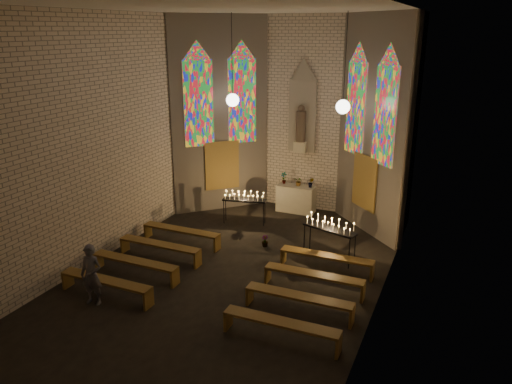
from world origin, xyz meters
TOP-DOWN VIEW (x-y plane):
  - floor at (0.00, 0.00)m, footprint 12.00×12.00m
  - room at (-0.00, 3.37)m, footprint 8.22×12.43m
  - altar at (0.00, 5.45)m, footprint 1.40×0.60m
  - flower_vase_left at (-0.53, 5.53)m, footprint 0.26×0.21m
  - flower_vase_center at (0.08, 5.49)m, footprint 0.37×0.34m
  - flower_vase_right at (0.54, 5.48)m, footprint 0.24×0.22m
  - aisle_flower_pot at (0.14, 2.08)m, footprint 0.22×0.22m
  - votive_stand_left at (-1.26, 3.60)m, footprint 1.54×0.68m
  - votive_stand_right at (2.21, 2.01)m, footprint 1.70×0.87m
  - pew_left_0 at (-2.36, 1.23)m, footprint 2.63×0.39m
  - pew_right_0 at (2.36, 1.23)m, footprint 2.63×0.39m
  - pew_left_1 at (-2.36, 0.03)m, footprint 2.63×0.39m
  - pew_right_1 at (2.36, 0.03)m, footprint 2.63×0.39m
  - pew_left_2 at (-2.36, -1.17)m, footprint 2.63×0.39m
  - pew_right_2 at (2.36, -1.17)m, footprint 2.63×0.39m
  - pew_left_3 at (-2.36, -2.37)m, footprint 2.63×0.39m
  - pew_right_3 at (2.36, -2.37)m, footprint 2.63×0.39m
  - visitor at (-2.47, -2.73)m, footprint 0.61×0.44m

SIDE VIEW (x-z plane):
  - floor at x=0.00m, z-range 0.00..0.00m
  - aisle_flower_pot at x=0.14m, z-range 0.00..0.37m
  - pew_left_0 at x=-2.36m, z-range 0.16..0.66m
  - pew_right_0 at x=2.36m, z-range 0.16..0.66m
  - pew_left_1 at x=-2.36m, z-range 0.16..0.66m
  - pew_right_1 at x=2.36m, z-range 0.16..0.66m
  - pew_left_2 at x=-2.36m, z-range 0.16..0.66m
  - pew_right_2 at x=2.36m, z-range 0.16..0.66m
  - pew_left_3 at x=-2.36m, z-range 0.16..0.66m
  - pew_right_3 at x=2.36m, z-range 0.16..0.66m
  - altar at x=0.00m, z-range 0.00..1.00m
  - visitor at x=-2.47m, z-range 0.00..1.56m
  - votive_stand_left at x=-1.26m, z-range 0.39..1.50m
  - votive_stand_right at x=2.21m, z-range 0.44..1.65m
  - flower_vase_center at x=0.08m, z-range 1.00..1.34m
  - flower_vase_right at x=0.54m, z-range 1.00..1.37m
  - flower_vase_left at x=-0.53m, z-range 1.00..1.44m
  - room at x=0.00m, z-range 0.21..7.22m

